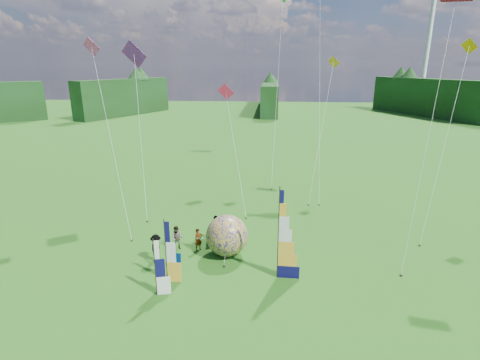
# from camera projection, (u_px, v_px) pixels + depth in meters

# --- Properties ---
(ground) EXTENTS (220.00, 220.00, 0.00)m
(ground) POSITION_uv_depth(u_px,v_px,m) (252.00, 303.00, 19.59)
(ground) COLOR #21600C
(ground) RESTS_ON ground
(treeline_ring) EXTENTS (210.00, 210.00, 8.00)m
(treeline_ring) POSITION_uv_depth(u_px,v_px,m) (253.00, 234.00, 18.41)
(treeline_ring) COLOR #1A4B20
(treeline_ring) RESTS_ON ground
(turbine_right) EXTENTS (8.00, 1.20, 30.00)m
(turbine_right) POSITION_uv_depth(u_px,v_px,m) (427.00, 53.00, 108.47)
(turbine_right) COLOR silver
(turbine_right) RESTS_ON ground
(feather_banner_main) EXTENTS (1.46, 0.13, 5.43)m
(feather_banner_main) POSITION_uv_depth(u_px,v_px,m) (278.00, 235.00, 21.15)
(feather_banner_main) COLOR #0F0C47
(feather_banner_main) RESTS_ON ground
(side_banner_left) EXTENTS (1.04, 0.12, 3.77)m
(side_banner_left) POSITION_uv_depth(u_px,v_px,m) (166.00, 252.00, 20.96)
(side_banner_left) COLOR gold
(side_banner_left) RESTS_ON ground
(side_banner_far) EXTENTS (0.96, 0.34, 3.25)m
(side_banner_far) POSITION_uv_depth(u_px,v_px,m) (155.00, 269.00, 19.80)
(side_banner_far) COLOR white
(side_banner_far) RESTS_ON ground
(bol_inflatable) EXTENTS (3.60, 3.60, 2.72)m
(bol_inflatable) POSITION_uv_depth(u_px,v_px,m) (227.00, 235.00, 24.22)
(bol_inflatable) COLOR #00037A
(bol_inflatable) RESTS_ON ground
(spectator_a) EXTENTS (0.66, 0.66, 1.54)m
(spectator_a) POSITION_uv_depth(u_px,v_px,m) (198.00, 240.00, 24.97)
(spectator_a) COLOR #66594C
(spectator_a) RESTS_ON ground
(spectator_b) EXTENTS (0.82, 0.43, 1.65)m
(spectator_b) POSITION_uv_depth(u_px,v_px,m) (177.00, 238.00, 25.08)
(spectator_b) COLOR #66594C
(spectator_b) RESTS_ON ground
(spectator_c) EXTENTS (0.50, 1.20, 1.82)m
(spectator_c) POSITION_uv_depth(u_px,v_px,m) (156.00, 248.00, 23.51)
(spectator_c) COLOR #66594C
(spectator_c) RESTS_ON ground
(spectator_d) EXTENTS (1.14, 1.07, 1.90)m
(spectator_d) POSITION_uv_depth(u_px,v_px,m) (216.00, 228.00, 26.27)
(spectator_d) COLOR #66594C
(spectator_d) RESTS_ON ground
(camp_chair) EXTENTS (0.63, 0.63, 1.04)m
(camp_chair) POSITION_uv_depth(u_px,v_px,m) (176.00, 263.00, 22.49)
(camp_chair) COLOR #001B48
(camp_chair) RESTS_ON ground
(kite_whale) EXTENTS (3.84, 13.81, 20.21)m
(kite_whale) POSITION_uv_depth(u_px,v_px,m) (320.00, 85.00, 35.22)
(kite_whale) COLOR black
(kite_whale) RESTS_ON ground
(kite_rainbow_delta) EXTENTS (7.44, 10.25, 14.68)m
(kite_rainbow_delta) POSITION_uv_depth(u_px,v_px,m) (140.00, 124.00, 30.20)
(kite_rainbow_delta) COLOR red
(kite_rainbow_delta) RESTS_ON ground
(kite_parafoil) EXTENTS (10.48, 12.61, 17.75)m
(kite_parafoil) POSITION_uv_depth(u_px,v_px,m) (432.00, 117.00, 22.72)
(kite_parafoil) COLOR red
(kite_parafoil) RESTS_ON ground
(small_kite_red) EXTENTS (6.52, 12.98, 10.71)m
(small_kite_red) POSITION_uv_depth(u_px,v_px,m) (235.00, 141.00, 33.52)
(small_kite_red) COLOR #CB2046
(small_kite_red) RESTS_ON ground
(small_kite_orange) EXTENTS (5.94, 9.46, 13.12)m
(small_kite_orange) POSITION_uv_depth(u_px,v_px,m) (322.00, 126.00, 34.40)
(small_kite_orange) COLOR #FFA51C
(small_kite_orange) RESTS_ON ground
(small_kite_yellow) EXTENTS (8.23, 10.68, 14.29)m
(small_kite_yellow) POSITION_uv_depth(u_px,v_px,m) (447.00, 134.00, 27.06)
(small_kite_yellow) COLOR #E49500
(small_kite_yellow) RESTS_ON ground
(small_kite_pink) EXTENTS (7.99, 9.36, 14.44)m
(small_kite_pink) POSITION_uv_depth(u_px,v_px,m) (110.00, 132.00, 27.32)
(small_kite_pink) COLOR #DB408B
(small_kite_pink) RESTS_ON ground
(small_kite_green) EXTENTS (5.38, 11.70, 19.99)m
(small_kite_green) POSITION_uv_depth(u_px,v_px,m) (277.00, 84.00, 38.67)
(small_kite_green) COLOR green
(small_kite_green) RESTS_ON ground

